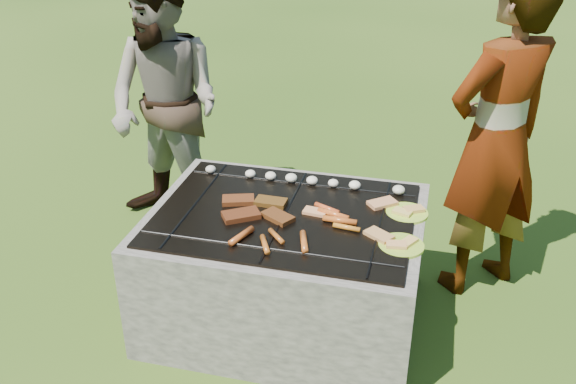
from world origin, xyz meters
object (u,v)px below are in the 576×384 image
cook (497,140)px  bystander (165,106)px  plate_far (407,212)px  fire_pit (286,270)px  plate_near (401,245)px

cook → bystander: size_ratio=1.08×
plate_far → fire_pit: bearing=-164.9°
fire_pit → bystander: bearing=140.7°
cook → bystander: 1.90m
plate_near → bystander: 1.76m
plate_near → plate_far: bearing=89.7°
plate_far → plate_near: size_ratio=1.05×
cook → plate_near: bearing=19.7°
plate_near → cook: bearing=60.9°
bystander → cook: bearing=11.7°
fire_pit → plate_near: size_ratio=6.14×
plate_far → plate_near: 0.30m
fire_pit → cook: cook is taller
plate_far → plate_near: bearing=-90.3°
fire_pit → cook: bearing=30.3°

